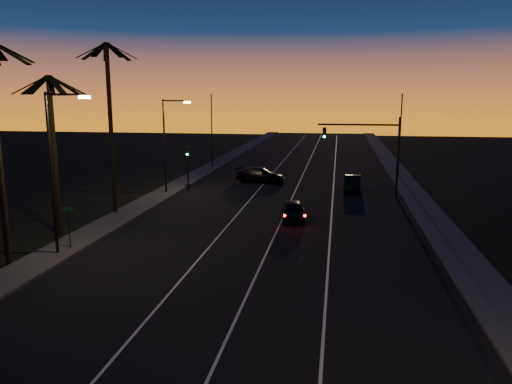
% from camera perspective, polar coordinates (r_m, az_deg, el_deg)
% --- Properties ---
extents(road, '(20.00, 170.00, 0.01)m').
position_cam_1_polar(road, '(35.96, 2.18, -3.19)').
color(road, black).
rests_on(road, ground).
extents(sidewalk_left, '(2.40, 170.00, 0.16)m').
position_cam_1_polar(sidewalk_left, '(38.91, -14.42, -2.33)').
color(sidewalk_left, '#3D3D3A').
rests_on(sidewalk_left, ground).
extents(sidewalk_right, '(2.40, 170.00, 0.16)m').
position_cam_1_polar(sidewalk_right, '(36.34, 20.02, -3.59)').
color(sidewalk_right, '#3D3D3A').
rests_on(sidewalk_right, ground).
extents(lane_stripe_left, '(0.12, 160.00, 0.01)m').
position_cam_1_polar(lane_stripe_left, '(36.44, -2.51, -2.98)').
color(lane_stripe_left, silver).
rests_on(lane_stripe_left, road).
extents(lane_stripe_mid, '(0.12, 160.00, 0.01)m').
position_cam_1_polar(lane_stripe_mid, '(35.90, 2.97, -3.20)').
color(lane_stripe_mid, silver).
rests_on(lane_stripe_mid, road).
extents(lane_stripe_right, '(0.12, 160.00, 0.01)m').
position_cam_1_polar(lane_stripe_right, '(35.70, 8.57, -3.40)').
color(lane_stripe_right, silver).
rests_on(lane_stripe_right, road).
extents(palm_mid, '(4.25, 4.16, 10.03)m').
position_cam_1_polar(palm_mid, '(33.63, -22.18, 5.82)').
color(palm_mid, black).
rests_on(palm_mid, ground).
extents(palm_far, '(4.25, 4.16, 12.53)m').
position_cam_1_polar(palm_far, '(38.36, -16.35, 8.76)').
color(palm_far, black).
rests_on(palm_far, ground).
extents(streetlight_left_near, '(2.55, 0.26, 9.00)m').
position_cam_1_polar(streetlight_left_near, '(29.03, -21.92, 3.30)').
color(streetlight_left_near, black).
rests_on(streetlight_left_near, ground).
extents(streetlight_left_far, '(2.55, 0.26, 8.50)m').
position_cam_1_polar(streetlight_left_far, '(45.32, -10.07, 6.07)').
color(streetlight_left_far, black).
rests_on(streetlight_left_far, ground).
extents(street_sign, '(0.70, 0.06, 2.60)m').
position_cam_1_polar(street_sign, '(30.58, -20.63, -3.26)').
color(street_sign, black).
rests_on(street_sign, ground).
extents(signal_mast, '(7.10, 0.41, 7.00)m').
position_cam_1_polar(signal_mast, '(44.86, 12.99, 5.56)').
color(signal_mast, black).
rests_on(signal_mast, ground).
extents(signal_post, '(0.28, 0.37, 4.20)m').
position_cam_1_polar(signal_post, '(47.05, -7.81, 3.66)').
color(signal_post, black).
rests_on(signal_post, ground).
extents(far_pole_left, '(0.14, 0.14, 9.00)m').
position_cam_1_polar(far_pole_left, '(61.69, -5.08, 6.94)').
color(far_pole_left, black).
rests_on(far_pole_left, ground).
extents(far_pole_right, '(0.14, 0.14, 9.00)m').
position_cam_1_polar(far_pole_right, '(57.15, 16.15, 6.23)').
color(far_pole_right, black).
rests_on(far_pole_right, ground).
extents(lead_car, '(2.14, 4.58, 1.34)m').
position_cam_1_polar(lead_car, '(35.83, 4.25, -2.15)').
color(lead_car, black).
rests_on(lead_car, road).
extents(right_car, '(1.70, 4.35, 1.41)m').
position_cam_1_polar(right_car, '(47.52, 10.95, 0.98)').
color(right_car, black).
rests_on(right_car, road).
extents(cross_car, '(5.44, 3.16, 1.48)m').
position_cam_1_polar(cross_car, '(51.27, 0.48, 1.95)').
color(cross_car, black).
rests_on(cross_car, road).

